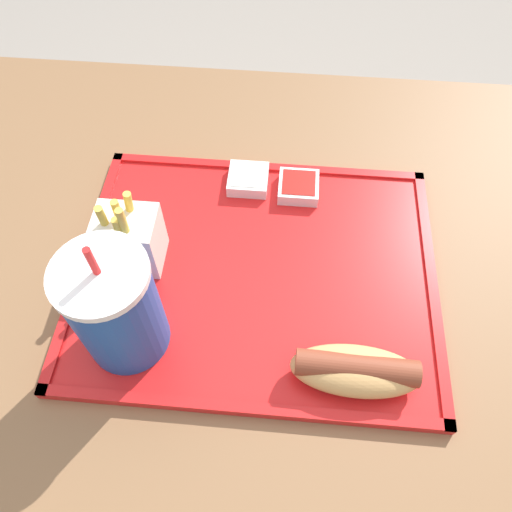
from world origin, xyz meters
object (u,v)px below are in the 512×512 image
Objects in this scene: soda_cup at (116,308)px; fries_carton at (129,239)px; sauce_cup_mayo at (248,179)px; hot_dog_far at (356,370)px; sauce_cup_ketchup at (298,187)px.

fries_carton is (0.02, -0.10, -0.03)m from soda_cup.
soda_cup is at bearing 65.28° from sauce_cup_mayo.
soda_cup is 3.30× the size of sauce_cup_mayo.
hot_dog_far reaches higher than sauce_cup_ketchup.
hot_dog_far is at bearing 105.01° from sauce_cup_ketchup.
hot_dog_far is 0.26m from sauce_cup_ketchup.
soda_cup is 0.25m from hot_dog_far.
sauce_cup_ketchup is at bearing -147.49° from fries_carton.
sauce_cup_mayo is (-0.11, -0.24, -0.06)m from soda_cup.
sauce_cup_ketchup is (-0.18, -0.23, -0.06)m from soda_cup.
fries_carton is (0.26, -0.13, 0.02)m from hot_dog_far.
sauce_cup_mayo and sauce_cup_ketchup have the same top height.
hot_dog_far is at bearing 117.51° from sauce_cup_mayo.
sauce_cup_mayo is at bearing -62.49° from hot_dog_far.
sauce_cup_mayo is 0.07m from sauce_cup_ketchup.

